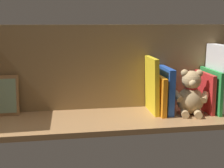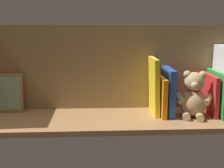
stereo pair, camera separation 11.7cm
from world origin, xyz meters
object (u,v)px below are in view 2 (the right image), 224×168
(book_0, at_px, (216,93))
(picture_frame_leaning, at_px, (9,93))
(dictionary_thick_white, at_px, (224,80))
(teddy_bear, at_px, (194,97))

(book_0, distance_m, picture_frame_leaning, 0.89)
(dictionary_thick_white, distance_m, picture_frame_leaning, 0.93)
(teddy_bear, height_order, picture_frame_leaning, teddy_bear)
(teddy_bear, distance_m, picture_frame_leaning, 0.79)
(book_0, distance_m, teddy_bear, 0.11)
(picture_frame_leaning, bearing_deg, book_0, 175.37)
(dictionary_thick_white, relative_size, picture_frame_leaning, 1.70)
(book_0, height_order, teddy_bear, teddy_bear)
(picture_frame_leaning, bearing_deg, dictionary_thick_white, 176.41)
(book_0, bearing_deg, dictionary_thick_white, -160.36)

